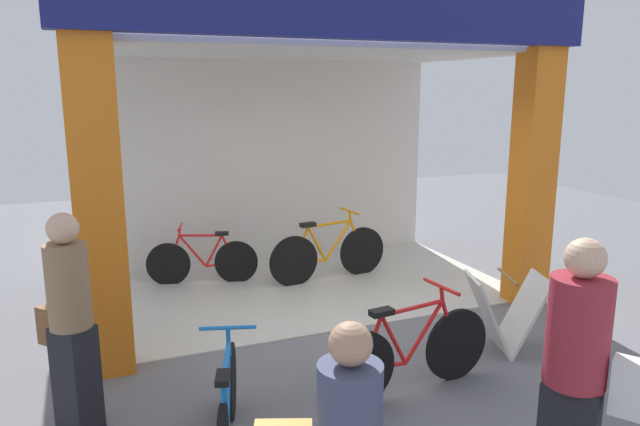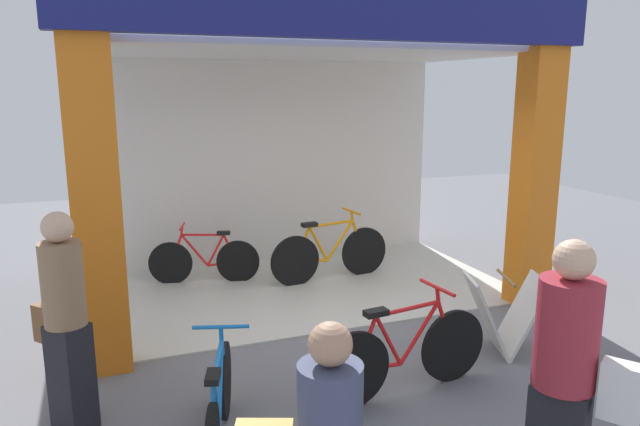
% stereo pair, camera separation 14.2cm
% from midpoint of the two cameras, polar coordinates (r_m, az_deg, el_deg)
% --- Properties ---
extents(ground_plane, '(18.40, 18.40, 0.00)m').
position_cam_midpoint_polar(ground_plane, '(6.45, 3.02, -11.35)').
color(ground_plane, slate).
rests_on(ground_plane, ground).
extents(shop_facade, '(5.40, 3.27, 3.77)m').
position_cam_midpoint_polar(shop_facade, '(7.33, -1.55, 7.76)').
color(shop_facade, beige).
rests_on(shop_facade, ground).
extents(bicycle_inside_0, '(1.72, 0.47, 0.95)m').
position_cam_midpoint_polar(bicycle_inside_0, '(7.91, 1.51, -3.95)').
color(bicycle_inside_0, black).
rests_on(bicycle_inside_0, ground).
extents(bicycle_inside_1, '(1.42, 0.48, 0.80)m').
position_cam_midpoint_polar(bicycle_inside_1, '(7.95, -10.63, -4.51)').
color(bicycle_inside_1, black).
rests_on(bicycle_inside_1, ground).
extents(bicycle_parked_0, '(1.66, 0.46, 0.92)m').
position_cam_midpoint_polar(bicycle_parked_0, '(5.15, 9.06, -13.30)').
color(bicycle_parked_0, black).
rests_on(bicycle_parked_0, ground).
extents(bicycle_parked_1, '(0.53, 1.48, 0.84)m').
position_cam_midpoint_polar(bicycle_parked_1, '(4.44, -8.81, -18.19)').
color(bicycle_parked_1, black).
rests_on(bicycle_parked_1, ground).
extents(sandwich_board_sign, '(0.85, 0.71, 0.79)m').
position_cam_midpoint_polar(sandwich_board_sign, '(6.10, 18.05, -9.38)').
color(sandwich_board_sign, silver).
rests_on(sandwich_board_sign, ground).
extents(pedestrian_0, '(0.52, 0.61, 1.76)m').
position_cam_midpoint_polar(pedestrian_0, '(3.76, 23.75, -14.92)').
color(pedestrian_0, black).
rests_on(pedestrian_0, ground).
extents(pedestrian_2, '(0.47, 0.50, 1.70)m').
position_cam_midpoint_polar(pedestrian_2, '(4.76, -22.69, -9.71)').
color(pedestrian_2, black).
rests_on(pedestrian_2, ground).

